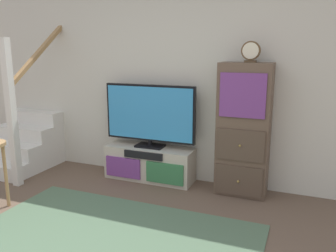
{
  "coord_description": "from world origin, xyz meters",
  "views": [
    {
      "loc": [
        1.53,
        -1.69,
        1.68
      ],
      "look_at": [
        0.12,
        1.8,
        0.83
      ],
      "focal_mm": 37.11,
      "sensor_mm": 36.0,
      "label": 1
    }
  ],
  "objects_px": {
    "desk_clock": "(251,52)",
    "media_console": "(149,163)",
    "side_cabinet": "(243,130)",
    "television": "(150,114)"
  },
  "relations": [
    {
      "from": "television",
      "to": "side_cabinet",
      "type": "xyz_separation_m",
      "value": [
        1.19,
        -0.01,
        -0.1
      ]
    },
    {
      "from": "television",
      "to": "side_cabinet",
      "type": "height_order",
      "value": "side_cabinet"
    },
    {
      "from": "desk_clock",
      "to": "media_console",
      "type": "bearing_deg",
      "value": 179.78
    },
    {
      "from": "media_console",
      "to": "desk_clock",
      "type": "xyz_separation_m",
      "value": [
        1.23,
        -0.0,
        1.42
      ]
    },
    {
      "from": "media_console",
      "to": "desk_clock",
      "type": "distance_m",
      "value": 1.88
    },
    {
      "from": "television",
      "to": "side_cabinet",
      "type": "relative_size",
      "value": 0.79
    },
    {
      "from": "television",
      "to": "side_cabinet",
      "type": "distance_m",
      "value": 1.19
    },
    {
      "from": "television",
      "to": "media_console",
      "type": "bearing_deg",
      "value": -90.0
    },
    {
      "from": "television",
      "to": "side_cabinet",
      "type": "bearing_deg",
      "value": -0.66
    },
    {
      "from": "side_cabinet",
      "to": "media_console",
      "type": "bearing_deg",
      "value": -179.5
    }
  ]
}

